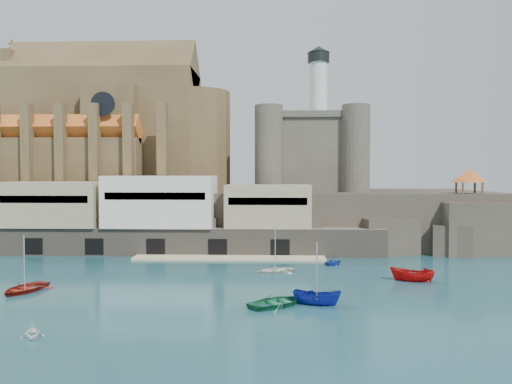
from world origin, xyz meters
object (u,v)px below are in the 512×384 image
object	(u,v)px
castle_keep	(309,149)
boat_1	(32,337)
church	(113,131)
boat_2	(317,305)
pavilion	(469,177)
boat_0	(25,291)

from	to	relation	value
castle_keep	boat_1	bearing A→B (deg)	-113.56
boat_1	church	bearing A→B (deg)	78.40
church	boat_2	bearing A→B (deg)	-53.72
pavilion	boat_0	bearing A→B (deg)	-153.37
boat_0	church	bearing A→B (deg)	109.20
boat_0	boat_2	distance (m)	32.85
pavilion	boat_0	world-z (taller)	pavilion
pavilion	boat_1	size ratio (longest dim) A/B	2.40
church	boat_2	world-z (taller)	church
castle_keep	boat_0	world-z (taller)	castle_keep
boat_0	castle_keep	bearing A→B (deg)	65.48
boat_2	boat_1	bearing A→B (deg)	130.08
boat_1	boat_2	size ratio (longest dim) A/B	0.54
boat_1	pavilion	bearing A→B (deg)	17.32
church	boat_2	distance (m)	67.16
pavilion	boat_1	bearing A→B (deg)	-138.77
pavilion	boat_2	world-z (taller)	pavilion
castle_keep	boat_2	distance (m)	53.64
castle_keep	pavilion	bearing A→B (deg)	-30.18
church	pavilion	world-z (taller)	church
castle_keep	boat_1	world-z (taller)	castle_keep
castle_keep	pavilion	world-z (taller)	castle_keep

